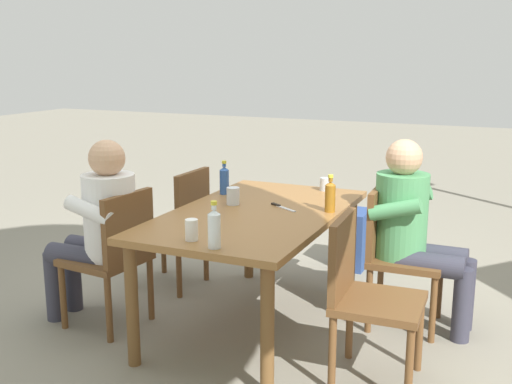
{
  "coord_description": "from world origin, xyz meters",
  "views": [
    {
      "loc": [
        3.33,
        1.49,
        1.68
      ],
      "look_at": [
        0.0,
        0.0,
        0.86
      ],
      "focal_mm": 43.34,
      "sensor_mm": 36.0,
      "label": 1
    }
  ],
  "objects_px": {
    "bottle_clear": "(214,228)",
    "chair_far_right": "(364,290)",
    "chair_near_right": "(115,252)",
    "person_in_white_shirt": "(100,223)",
    "backpack_by_near_side": "(377,241)",
    "cup_steel": "(325,184)",
    "chair_near_left": "(179,222)",
    "dining_table": "(256,225)",
    "bottle_amber": "(330,196)",
    "person_in_plaid_shirt": "(414,225)",
    "chair_far_left": "(394,249)",
    "cup_glass": "(233,196)",
    "backpack_by_far_side": "(356,240)",
    "bottle_blue": "(224,180)",
    "cup_white": "(192,230)",
    "table_knife": "(281,207)"
  },
  "relations": [
    {
      "from": "cup_glass",
      "to": "person_in_white_shirt",
      "type": "bearing_deg",
      "value": -55.32
    },
    {
      "from": "cup_white",
      "to": "cup_glass",
      "type": "bearing_deg",
      "value": -169.35
    },
    {
      "from": "chair_near_right",
      "to": "person_in_plaid_shirt",
      "type": "relative_size",
      "value": 0.74
    },
    {
      "from": "person_in_white_shirt",
      "to": "bottle_amber",
      "type": "xyz_separation_m",
      "value": [
        -0.55,
        1.3,
        0.18
      ]
    },
    {
      "from": "chair_far_right",
      "to": "person_in_plaid_shirt",
      "type": "bearing_deg",
      "value": 171.74
    },
    {
      "from": "chair_near_right",
      "to": "person_in_plaid_shirt",
      "type": "height_order",
      "value": "person_in_plaid_shirt"
    },
    {
      "from": "cup_white",
      "to": "bottle_clear",
      "type": "bearing_deg",
      "value": 68.43
    },
    {
      "from": "chair_near_left",
      "to": "backpack_by_near_side",
      "type": "bearing_deg",
      "value": 131.92
    },
    {
      "from": "bottle_amber",
      "to": "person_in_white_shirt",
      "type": "bearing_deg",
      "value": -67.26
    },
    {
      "from": "person_in_plaid_shirt",
      "to": "person_in_white_shirt",
      "type": "bearing_deg",
      "value": -67.07
    },
    {
      "from": "cup_steel",
      "to": "backpack_by_far_side",
      "type": "height_order",
      "value": "cup_steel"
    },
    {
      "from": "dining_table",
      "to": "backpack_by_far_side",
      "type": "height_order",
      "value": "dining_table"
    },
    {
      "from": "person_in_plaid_shirt",
      "to": "table_knife",
      "type": "bearing_deg",
      "value": -73.74
    },
    {
      "from": "chair_far_right",
      "to": "cup_glass",
      "type": "distance_m",
      "value": 1.13
    },
    {
      "from": "backpack_by_near_side",
      "to": "backpack_by_far_side",
      "type": "height_order",
      "value": "backpack_by_far_side"
    },
    {
      "from": "chair_near_left",
      "to": "backpack_by_near_side",
      "type": "distance_m",
      "value": 1.64
    },
    {
      "from": "person_in_white_shirt",
      "to": "table_knife",
      "type": "xyz_separation_m",
      "value": [
        -0.52,
        0.99,
        0.09
      ]
    },
    {
      "from": "chair_near_left",
      "to": "chair_far_right",
      "type": "distance_m",
      "value": 1.73
    },
    {
      "from": "chair_near_right",
      "to": "bottle_amber",
      "type": "xyz_separation_m",
      "value": [
        -0.55,
        1.19,
        0.35
      ]
    },
    {
      "from": "dining_table",
      "to": "chair_far_left",
      "type": "xyz_separation_m",
      "value": [
        -0.37,
        0.78,
        -0.16
      ]
    },
    {
      "from": "cup_steel",
      "to": "bottle_amber",
      "type": "bearing_deg",
      "value": 20.7
    },
    {
      "from": "dining_table",
      "to": "chair_near_left",
      "type": "relative_size",
      "value": 1.91
    },
    {
      "from": "cup_steel",
      "to": "dining_table",
      "type": "bearing_deg",
      "value": -15.59
    },
    {
      "from": "dining_table",
      "to": "bottle_clear",
      "type": "xyz_separation_m",
      "value": [
        0.75,
        0.11,
        0.19
      ]
    },
    {
      "from": "chair_near_right",
      "to": "chair_far_right",
      "type": "height_order",
      "value": "same"
    },
    {
      "from": "chair_far_right",
      "to": "cup_steel",
      "type": "bearing_deg",
      "value": -152.65
    },
    {
      "from": "chair_far_right",
      "to": "cup_steel",
      "type": "distance_m",
      "value": 1.28
    },
    {
      "from": "bottle_blue",
      "to": "cup_glass",
      "type": "bearing_deg",
      "value": 37.12
    },
    {
      "from": "person_in_plaid_shirt",
      "to": "bottle_clear",
      "type": "xyz_separation_m",
      "value": [
        1.12,
        -0.78,
        0.19
      ]
    },
    {
      "from": "bottle_amber",
      "to": "bottle_clear",
      "type": "height_order",
      "value": "bottle_clear"
    },
    {
      "from": "chair_near_right",
      "to": "chair_far_left",
      "type": "height_order",
      "value": "same"
    },
    {
      "from": "chair_far_left",
      "to": "cup_steel",
      "type": "xyz_separation_m",
      "value": [
        -0.36,
        -0.57,
        0.3
      ]
    },
    {
      "from": "bottle_blue",
      "to": "cup_white",
      "type": "height_order",
      "value": "bottle_blue"
    },
    {
      "from": "bottle_amber",
      "to": "dining_table",
      "type": "bearing_deg",
      "value": -67.67
    },
    {
      "from": "chair_near_right",
      "to": "person_in_white_shirt",
      "type": "xyz_separation_m",
      "value": [
        -0.01,
        -0.11,
        0.17
      ]
    },
    {
      "from": "chair_near_right",
      "to": "chair_far_right",
      "type": "xyz_separation_m",
      "value": [
        -0.01,
        1.55,
        0.0
      ]
    },
    {
      "from": "chair_near_left",
      "to": "dining_table",
      "type": "bearing_deg",
      "value": 64.33
    },
    {
      "from": "bottle_clear",
      "to": "chair_far_right",
      "type": "bearing_deg",
      "value": 119.1
    },
    {
      "from": "bottle_blue",
      "to": "person_in_plaid_shirt",
      "type": "bearing_deg",
      "value": 91.31
    },
    {
      "from": "bottle_blue",
      "to": "cup_white",
      "type": "bearing_deg",
      "value": 18.01
    },
    {
      "from": "chair_near_left",
      "to": "table_knife",
      "type": "relative_size",
      "value": 4.07
    },
    {
      "from": "chair_near_right",
      "to": "bottle_clear",
      "type": "distance_m",
      "value": 1.02
    },
    {
      "from": "chair_near_left",
      "to": "bottle_clear",
      "type": "height_order",
      "value": "bottle_clear"
    },
    {
      "from": "dining_table",
      "to": "cup_steel",
      "type": "distance_m",
      "value": 0.77
    },
    {
      "from": "bottle_amber",
      "to": "bottle_clear",
      "type": "distance_m",
      "value": 0.97
    },
    {
      "from": "cup_steel",
      "to": "backpack_by_far_side",
      "type": "xyz_separation_m",
      "value": [
        -0.58,
        0.08,
        -0.56
      ]
    },
    {
      "from": "person_in_plaid_shirt",
      "to": "cup_glass",
      "type": "bearing_deg",
      "value": -75.72
    },
    {
      "from": "person_in_white_shirt",
      "to": "backpack_by_near_side",
      "type": "bearing_deg",
      "value": 144.33
    },
    {
      "from": "chair_far_right",
      "to": "person_in_plaid_shirt",
      "type": "relative_size",
      "value": 0.74
    },
    {
      "from": "chair_near_left",
      "to": "backpack_by_far_side",
      "type": "distance_m",
      "value": 1.44
    }
  ]
}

